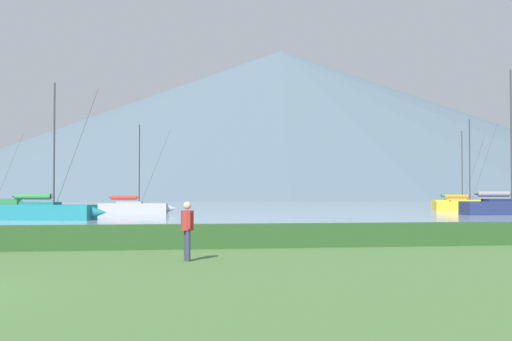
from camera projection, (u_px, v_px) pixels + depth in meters
name	position (u px, v px, depth m)	size (l,w,h in m)	color
harbor_water	(96.00, 203.00, 148.17)	(320.00, 246.00, 0.00)	#8499A8
sailboat_slip_0	(466.00, 205.00, 80.81)	(7.53, 3.76, 9.98)	gold
sailboat_slip_2	(47.00, 211.00, 53.10)	(8.06, 4.16, 9.79)	#19707A
sailboat_slip_3	(506.00, 206.00, 65.91)	(8.83, 3.08, 12.91)	navy
sailboat_slip_7	(134.00, 207.00, 69.08)	(7.29, 2.85, 8.30)	#9E9EA3
sailboat_slip_8	(459.00, 203.00, 97.51)	(7.78, 3.16, 10.10)	gold
person_standing_walker	(187.00, 226.00, 20.66)	(0.36, 0.57, 1.65)	#2D3347
distant_hill_central_peak	(281.00, 124.00, 336.60)	(338.56, 338.56, 66.53)	#4C6070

